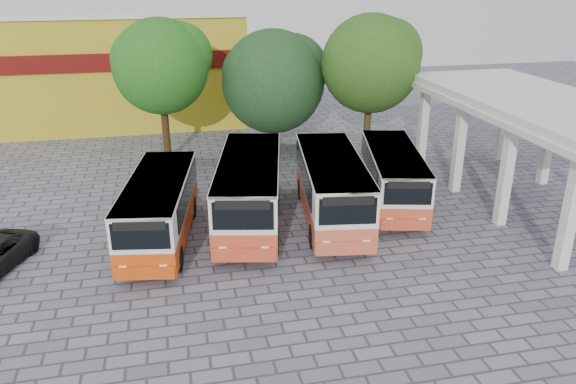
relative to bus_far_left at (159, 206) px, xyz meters
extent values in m
plane|color=slate|center=(7.57, -3.37, -1.65)|extent=(90.00, 90.00, 0.00)
cube|color=silver|center=(15.42, -5.87, 0.85)|extent=(0.45, 0.45, 5.00)
cube|color=silver|center=(15.42, 7.13, 0.85)|extent=(0.45, 0.45, 5.00)
cube|color=silver|center=(20.72, 7.13, 0.85)|extent=(0.45, 0.45, 5.00)
cube|color=silver|center=(18.07, 0.63, 3.55)|extent=(6.60, 15.60, 0.40)
cube|color=silver|center=(18.07, 0.63, 3.20)|extent=(6.80, 15.80, 0.30)
cube|color=#AD9818|center=(-3.43, 22.63, 2.35)|extent=(20.00, 10.00, 8.00)
cube|color=#590C0A|center=(-3.43, 17.53, 3.55)|extent=(20.00, 0.20, 1.20)
cube|color=silver|center=(-3.43, 22.63, 6.50)|extent=(20.40, 10.40, 0.30)
cube|color=#CC3E05|center=(0.00, 0.01, -0.76)|extent=(3.63, 8.14, 1.03)
cube|color=silver|center=(0.00, 0.01, 0.48)|extent=(3.63, 8.14, 1.44)
cube|color=silver|center=(0.00, 0.01, 1.14)|extent=(3.67, 8.15, 0.12)
cube|color=black|center=(-1.20, 0.01, 0.49)|extent=(1.12, 6.40, 1.03)
cube|color=black|center=(1.20, 0.01, 0.49)|extent=(1.12, 6.40, 1.03)
cube|color=black|center=(0.00, -3.94, 0.49)|extent=(2.09, 0.40, 1.03)
cube|color=black|center=(0.00, -3.94, 0.91)|extent=(1.85, 0.37, 0.33)
cylinder|color=black|center=(-1.06, -2.54, -1.16)|extent=(0.27, 0.98, 0.98)
cylinder|color=black|center=(1.06, -2.54, -1.16)|extent=(0.27, 0.98, 0.98)
cylinder|color=black|center=(-1.06, 2.56, -1.16)|extent=(0.27, 0.98, 0.98)
cylinder|color=black|center=(1.06, 2.56, -1.16)|extent=(0.27, 0.98, 0.98)
cube|color=#C63F20|center=(4.05, 0.87, -0.66)|extent=(4.37, 9.08, 1.15)
cube|color=silver|center=(4.05, 0.87, 0.71)|extent=(4.37, 9.08, 1.60)
cube|color=silver|center=(4.05, 0.87, 1.45)|extent=(4.42, 9.09, 0.13)
cube|color=black|center=(2.72, 0.87, 0.73)|extent=(1.54, 7.05, 1.15)
cube|color=black|center=(5.38, 0.87, 0.73)|extent=(1.54, 7.05, 1.15)
cube|color=black|center=(4.05, -3.51, 0.73)|extent=(2.30, 0.54, 1.15)
cube|color=black|center=(4.05, -3.51, 1.19)|extent=(2.04, 0.49, 0.37)
cylinder|color=black|center=(2.87, -1.97, -1.10)|extent=(0.31, 1.09, 1.09)
cylinder|color=black|center=(5.23, -1.97, -1.10)|extent=(0.31, 1.09, 1.09)
cylinder|color=black|center=(2.87, 3.71, -1.10)|extent=(0.31, 1.09, 1.09)
cylinder|color=black|center=(5.23, 3.71, -1.10)|extent=(0.31, 1.09, 1.09)
cube|color=#C55132|center=(7.84, 0.51, -0.69)|extent=(3.74, 8.76, 1.11)
cube|color=silver|center=(7.84, 0.51, 0.65)|extent=(3.74, 8.76, 1.56)
cube|color=silver|center=(7.84, 0.51, 1.36)|extent=(3.79, 8.76, 0.13)
cube|color=black|center=(6.54, 0.51, 0.66)|extent=(1.06, 6.93, 1.11)
cube|color=black|center=(9.13, 0.51, 0.66)|extent=(1.06, 6.93, 1.11)
cube|color=black|center=(7.84, -3.75, 0.66)|extent=(2.26, 0.38, 1.11)
cube|color=black|center=(7.84, -3.75, 1.11)|extent=(2.00, 0.35, 0.36)
cylinder|color=black|center=(6.69, -2.25, -1.12)|extent=(0.30, 1.06, 1.06)
cylinder|color=black|center=(8.98, -2.25, -1.12)|extent=(0.30, 1.06, 1.06)
cylinder|color=black|center=(6.69, 3.26, -1.12)|extent=(0.30, 1.06, 1.06)
cylinder|color=black|center=(8.98, 3.26, -1.12)|extent=(0.30, 1.06, 1.06)
cube|color=#CC4325|center=(11.39, 1.76, -0.78)|extent=(4.02, 8.03, 1.01)
cube|color=silver|center=(11.39, 1.76, 0.44)|extent=(4.02, 8.03, 1.42)
cube|color=silver|center=(11.39, 1.76, 1.09)|extent=(4.07, 8.04, 0.12)
cube|color=black|center=(10.21, 1.76, 0.45)|extent=(1.51, 6.19, 1.01)
cube|color=black|center=(12.56, 1.76, 0.45)|extent=(1.51, 6.19, 1.01)
cube|color=black|center=(11.39, -2.11, 0.45)|extent=(2.03, 0.53, 1.01)
cube|color=black|center=(11.39, -2.11, 0.85)|extent=(1.79, 0.48, 0.33)
cylinder|color=black|center=(10.35, -0.74, -1.17)|extent=(0.27, 0.96, 0.96)
cylinder|color=black|center=(12.43, -0.74, -1.17)|extent=(0.27, 0.96, 0.96)
cylinder|color=black|center=(10.35, 4.27, -1.17)|extent=(0.27, 0.96, 0.96)
cylinder|color=black|center=(12.43, 4.27, -1.17)|extent=(0.27, 0.96, 0.96)
cylinder|color=#3C2614|center=(0.48, 11.35, 0.40)|extent=(0.45, 0.45, 4.11)
sphere|color=#1A5C10|center=(0.48, 11.35, 4.14)|extent=(5.62, 5.62, 5.62)
sphere|color=#1A5C10|center=(1.61, 11.65, 4.70)|extent=(3.93, 3.93, 3.93)
sphere|color=#1A5C10|center=(-0.50, 11.15, 4.56)|extent=(3.65, 3.65, 3.65)
cylinder|color=#42321C|center=(7.37, 12.19, 0.11)|extent=(0.42, 0.42, 3.51)
sphere|color=#143914|center=(7.37, 12.19, 2.82)|extent=(6.53, 6.53, 6.53)
sphere|color=#143914|center=(8.67, 12.49, 3.47)|extent=(4.57, 4.57, 4.57)
sphere|color=#143914|center=(6.22, 11.99, 3.31)|extent=(4.24, 4.24, 4.24)
cylinder|color=#49351D|center=(12.86, 9.62, 0.43)|extent=(0.44, 0.44, 4.16)
sphere|color=#234B0E|center=(12.86, 9.62, 4.14)|extent=(5.94, 5.94, 5.94)
sphere|color=#234B0E|center=(14.05, 9.92, 4.74)|extent=(4.16, 4.16, 4.16)
sphere|color=#234B0E|center=(11.82, 9.42, 4.59)|extent=(3.86, 3.86, 3.86)
camera|label=1|loc=(0.64, -22.74, 9.43)|focal=35.00mm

